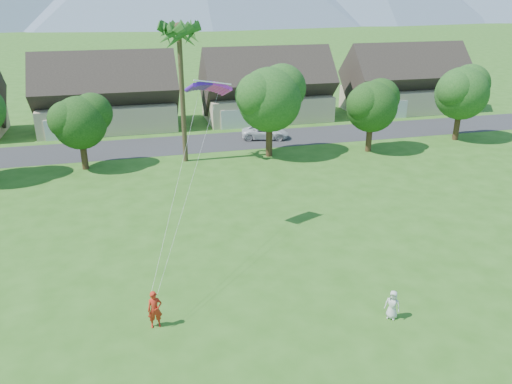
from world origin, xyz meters
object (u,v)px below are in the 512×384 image
object	(u,v)px
parafoil_kite	(208,86)
kite_flyer	(155,310)
parked_car	(265,132)
watcher	(392,305)

from	to	relation	value
parafoil_kite	kite_flyer	bearing A→B (deg)	-135.46
kite_flyer	parked_car	size ratio (longest dim) A/B	0.37
parked_car	parafoil_kite	world-z (taller)	parafoil_kite
watcher	kite_flyer	bearing A→B (deg)	-149.60
kite_flyer	parafoil_kite	world-z (taller)	parafoil_kite
kite_flyer	watcher	xyz separation A→B (m)	(11.12, -2.21, -0.19)
parked_car	watcher	bearing A→B (deg)	-170.45
kite_flyer	parafoil_kite	bearing A→B (deg)	63.16
parked_car	parafoil_kite	distance (m)	23.98
parked_car	parafoil_kite	bearing A→B (deg)	169.67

